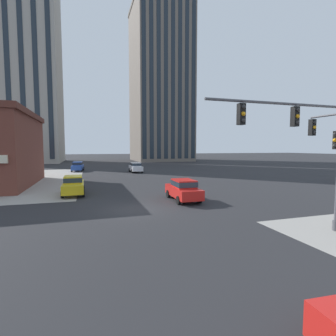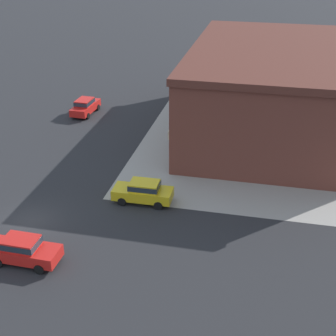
% 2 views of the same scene
% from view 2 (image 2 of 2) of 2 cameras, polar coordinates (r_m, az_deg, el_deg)
% --- Properties ---
extents(ground_plane, '(320.00, 320.00, 0.00)m').
position_cam_2_polar(ground_plane, '(35.74, -15.83, -6.01)').
color(ground_plane, '#262628').
extents(sidewalk_far_corner, '(32.00, 32.00, 0.02)m').
position_cam_2_polar(sidewalk_far_corner, '(49.84, 16.58, 3.63)').
color(sidewalk_far_corner, gray).
rests_on(sidewalk_far_corner, ground).
extents(car_main_southbound_near, '(1.95, 4.43, 1.68)m').
position_cam_2_polar(car_main_southbound_near, '(31.47, -16.50, -9.06)').
color(car_main_southbound_near, red).
rests_on(car_main_southbound_near, ground).
extents(car_main_southbound_far, '(1.95, 4.43, 1.68)m').
position_cam_2_polar(car_main_southbound_far, '(36.25, -2.89, -2.69)').
color(car_main_southbound_far, gold).
rests_on(car_main_southbound_far, ground).
extents(car_parked_curb, '(4.48, 2.05, 1.68)m').
position_cam_2_polar(car_parked_curb, '(53.73, -9.62, 7.15)').
color(car_parked_curb, red).
rests_on(car_parked_curb, ground).
extents(storefront_block_near_corner, '(24.07, 14.90, 8.18)m').
position_cam_2_polar(storefront_block_near_corner, '(49.01, 11.59, 8.96)').
color(storefront_block_near_corner, brown).
rests_on(storefront_block_near_corner, ground).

